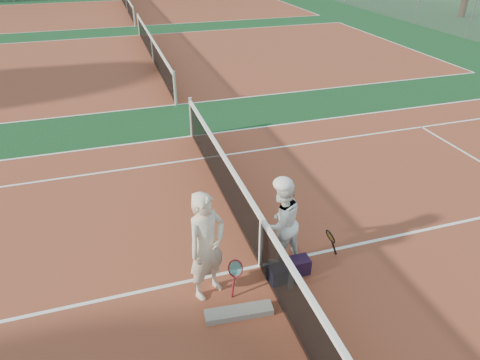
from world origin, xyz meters
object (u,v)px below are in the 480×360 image
object	(u,v)px
sports_bag_purple	(298,266)
water_bottle	(291,281)
player_a	(207,246)
racket_red	(235,276)
net_main	(261,242)
player_b	(281,223)
sports_bag_navy	(280,274)
racket_black_held	(329,244)
racket_spare	(285,278)

from	to	relation	value
sports_bag_purple	water_bottle	xyz separation A→B (m)	(-0.26, -0.30, 0.01)
player_a	racket_red	bearing A→B (deg)	-41.90
net_main	racket_red	size ratio (longest dim) A/B	19.28
player_b	racket_red	world-z (taller)	player_b
net_main	player_a	bearing A→B (deg)	-162.24
sports_bag_navy	water_bottle	distance (m)	0.24
net_main	player_b	size ratio (longest dim) A/B	7.06
sports_bag_navy	racket_black_held	bearing A→B (deg)	15.69
sports_bag_navy	water_bottle	xyz separation A→B (m)	(0.11, -0.21, 0.01)
sports_bag_purple	water_bottle	size ratio (longest dim) A/B	1.19
net_main	racket_spare	world-z (taller)	net_main
racket_black_held	net_main	bearing A→B (deg)	-13.07
player_b	water_bottle	xyz separation A→B (m)	(-0.08, -0.70, -0.63)
racket_red	racket_black_held	xyz separation A→B (m)	(1.76, 0.27, -0.00)
racket_black_held	racket_spare	xyz separation A→B (m)	(-0.91, -0.27, -0.27)
racket_black_held	water_bottle	world-z (taller)	racket_black_held
racket_red	sports_bag_purple	bearing A→B (deg)	-49.76
sports_bag_purple	racket_red	bearing A→B (deg)	-176.41
racket_black_held	sports_bag_purple	world-z (taller)	racket_black_held
player_a	water_bottle	bearing A→B (deg)	-42.94
player_b	sports_bag_purple	bearing A→B (deg)	97.71
player_b	racket_red	distance (m)	1.15
racket_spare	water_bottle	xyz separation A→B (m)	(-0.01, -0.23, 0.14)
racket_red	net_main	bearing A→B (deg)	-17.16
net_main	water_bottle	world-z (taller)	net_main
player_a	sports_bag_purple	size ratio (longest dim) A/B	5.07
net_main	racket_red	distance (m)	0.72
racket_spare	racket_red	bearing A→B (deg)	59.20
racket_red	sports_bag_purple	world-z (taller)	racket_red
player_a	sports_bag_navy	distance (m)	1.38
player_a	racket_spare	bearing A→B (deg)	-32.83
player_a	sports_bag_navy	world-z (taller)	player_a
racket_black_held	racket_spare	distance (m)	0.99
player_a	player_b	xyz separation A→B (m)	(1.33, 0.37, -0.12)
player_b	player_a	bearing A→B (deg)	-0.63
player_a	sports_bag_purple	distance (m)	1.69
racket_red	player_b	bearing A→B (deg)	-26.27
player_b	sports_bag_purple	size ratio (longest dim) A/B	4.38
water_bottle	player_a	bearing A→B (deg)	165.36
net_main	player_b	world-z (taller)	player_b
racket_red	sports_bag_navy	size ratio (longest dim) A/B	1.58
racket_spare	racket_black_held	bearing A→B (deg)	-104.09
racket_red	sports_bag_navy	xyz separation A→B (m)	(0.73, -0.02, -0.14)
player_b	racket_spare	world-z (taller)	player_b
net_main	player_b	distance (m)	0.46
player_b	water_bottle	size ratio (longest dim) A/B	5.19
player_a	player_b	world-z (taller)	player_a
net_main	racket_black_held	bearing A→B (deg)	-6.48
net_main	sports_bag_navy	distance (m)	0.59
net_main	sports_bag_navy	size ratio (longest dim) A/B	30.52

